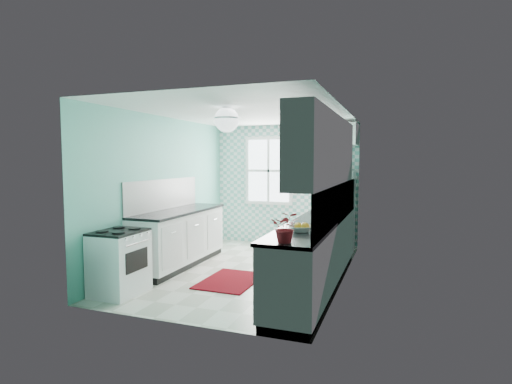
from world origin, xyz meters
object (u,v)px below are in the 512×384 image
(potted_plant, at_px, (286,227))
(ceiling_light, at_px, (227,120))
(microwave, at_px, (336,163))
(fridge, at_px, (335,212))
(sink, at_px, (331,211))
(fruit_bowl, at_px, (302,229))
(stove, at_px, (120,261))

(potted_plant, bearing_deg, ceiling_light, 133.51)
(potted_plant, distance_m, microwave, 3.90)
(fridge, distance_m, sink, 1.06)
(fruit_bowl, height_order, microwave, microwave)
(sink, bearing_deg, fruit_bowl, -86.92)
(fridge, distance_m, potted_plant, 3.87)
(ceiling_light, distance_m, microwave, 2.89)
(microwave, bearing_deg, potted_plant, 92.93)
(stove, bearing_deg, sink, 41.87)
(sink, relative_size, fruit_bowl, 1.99)
(stove, relative_size, potted_plant, 2.59)
(ceiling_light, relative_size, potted_plant, 1.10)
(stove, height_order, potted_plant, potted_plant)
(fridge, relative_size, sink, 2.77)
(potted_plant, relative_size, microwave, 0.65)
(sink, height_order, fruit_bowl, sink)
(fruit_bowl, bearing_deg, fridge, 91.63)
(stove, bearing_deg, potted_plant, -13.29)
(stove, bearing_deg, ceiling_light, 31.42)
(stove, bearing_deg, fruit_bowl, 2.76)
(ceiling_light, distance_m, stove, 2.38)
(ceiling_light, xyz_separation_m, fruit_bowl, (1.20, -0.59, -1.35))
(fridge, bearing_deg, ceiling_light, -114.23)
(fruit_bowl, bearing_deg, stove, -174.77)
(ceiling_light, bearing_deg, fridge, 66.82)
(fridge, xyz_separation_m, sink, (0.09, -1.05, 0.14))
(sink, bearing_deg, ceiling_light, -124.79)
(fridge, distance_m, microwave, 0.92)
(fridge, xyz_separation_m, stove, (-2.31, -3.40, -0.35))
(fridge, xyz_separation_m, microwave, (0.00, 0.00, 0.92))
(ceiling_light, xyz_separation_m, stove, (-1.20, -0.81, -1.89))
(ceiling_light, height_order, sink, ceiling_light)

